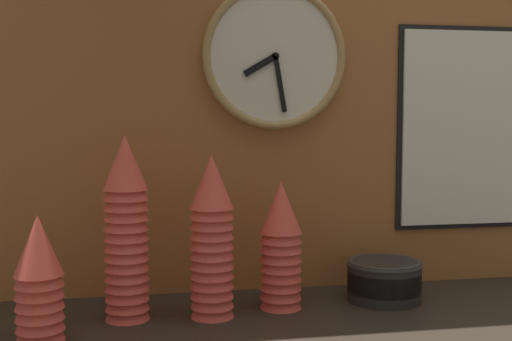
% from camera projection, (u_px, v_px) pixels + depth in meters
% --- Properties ---
extents(ground_plane, '(1.60, 0.56, 0.04)m').
position_uv_depth(ground_plane, '(265.00, 332.00, 1.30)').
color(ground_plane, black).
extents(wall_tiled_back, '(1.60, 0.03, 1.05)m').
position_uv_depth(wall_tiled_back, '(243.00, 70.00, 1.51)').
color(wall_tiled_back, '#A3602D').
rests_on(wall_tiled_back, ground_plane).
extents(cup_stack_left, '(0.09, 0.09, 0.24)m').
position_uv_depth(cup_stack_left, '(39.00, 278.00, 1.18)').
color(cup_stack_left, '#DB4C3D').
rests_on(cup_stack_left, ground_plane).
extents(cup_stack_center_right, '(0.09, 0.09, 0.28)m').
position_uv_depth(cup_stack_center_right, '(281.00, 245.00, 1.39)').
color(cup_stack_center_right, '#DB4C3D').
rests_on(cup_stack_center_right, ground_plane).
extents(cup_stack_center, '(0.09, 0.09, 0.34)m').
position_uv_depth(cup_stack_center, '(212.00, 236.00, 1.32)').
color(cup_stack_center, '#DB4C3D').
rests_on(cup_stack_center, ground_plane).
extents(cup_stack_center_left, '(0.09, 0.09, 0.38)m').
position_uv_depth(cup_stack_center_left, '(126.00, 228.00, 1.30)').
color(cup_stack_center_left, '#DB4C3D').
rests_on(cup_stack_center_left, ground_plane).
extents(bowl_stack_right, '(0.17, 0.17, 0.09)m').
position_uv_depth(bowl_stack_right, '(384.00, 279.00, 1.45)').
color(bowl_stack_right, black).
rests_on(bowl_stack_right, ground_plane).
extents(wall_clock, '(0.34, 0.03, 0.34)m').
position_uv_depth(wall_clock, '(275.00, 56.00, 1.49)').
color(wall_clock, beige).
extents(menu_board, '(0.39, 0.01, 0.51)m').
position_uv_depth(menu_board, '(470.00, 128.00, 1.61)').
color(menu_board, black).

